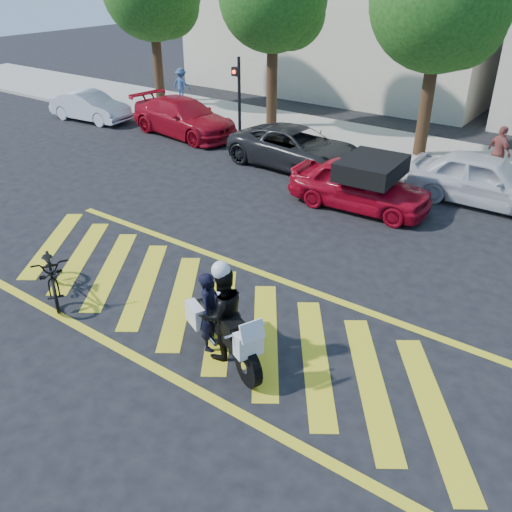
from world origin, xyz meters
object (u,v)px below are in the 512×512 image
Objects in this scene: parked_mid_left at (297,148)px; parked_mid_right at (485,180)px; officer_bike at (210,311)px; police_motorcycle at (224,329)px; bicycle at (52,273)px; parked_left at (184,117)px; parked_far_left at (90,106)px; officer_moto at (222,314)px; red_convertible at (360,185)px.

parked_mid_left is 6.16m from parked_mid_right.
police_motorcycle is at bearing -116.85° from officer_bike.
parked_left is (-5.99, 10.64, 0.18)m from bicycle.
parked_mid_right is (11.95, -0.19, 0.02)m from parked_left.
parked_far_left is 4.98m from parked_left.
police_motorcycle is at bearing 169.12° from parked_mid_right.
officer_moto is 10.06m from parked_mid_right.
officer_bike is at bearing -128.86° from parked_left.
parked_far_left is (-14.07, 1.82, -0.06)m from red_convertible.
bicycle is at bearing -58.19° from officer_moto.
police_motorcycle is (0.35, -0.04, -0.21)m from officer_bike.
parked_far_left is (-10.91, 9.88, 0.09)m from bicycle.
officer_moto reaches higher than officer_bike.
parked_mid_right is at bearing -83.01° from parked_mid_left.
bicycle is 12.22m from parked_left.
parked_left is at bearing -110.46° from officer_moto.
police_motorcycle is 10.04m from parked_mid_right.
parked_far_left is 0.88× the size of parked_mid_right.
bicycle is at bearing 79.08° from officer_bike.
red_convertible is 0.83× the size of parked_mid_left.
police_motorcycle is 7.56m from red_convertible.
red_convertible is 0.81× the size of parked_left.
parked_left is 11.95m from parked_mid_right.
officer_bike is at bearing -50.46° from bicycle.
parked_mid_right is at bearing -31.93° from officer_bike.
parked_mid_right reaches higher than police_motorcycle.
parked_left is (-9.86, 10.03, -0.06)m from officer_bike.
parked_mid_right is at bearing -165.85° from officer_moto.
red_convertible is at bearing 122.24° from police_motorcycle.
officer_moto is at bearing -175.13° from red_convertible.
police_motorcycle is at bearing -51.75° from bicycle.
red_convertible is (-1.05, 7.49, 0.12)m from police_motorcycle.
parked_mid_right is at bearing -84.26° from parked_left.
police_motorcycle is at bearing -126.97° from parked_far_left.
officer_moto is at bearing -116.56° from police_motorcycle.
bicycle reaches higher than police_motorcycle.
bicycle is at bearing -137.52° from parked_far_left.
police_motorcycle is 0.58× the size of parked_far_left.
officer_moto is 0.37× the size of parked_mid_left.
parked_left reaches higher than parked_mid_left.
officer_bike reaches higher than police_motorcycle.
parked_far_left is (-14.77, 9.26, -0.15)m from officer_bike.
parked_left is 1.02× the size of parked_mid_left.
parked_mid_left is at bearing -94.71° from parked_far_left.
officer_moto is (4.19, 0.56, 0.35)m from bicycle.
officer_moto is at bearing -127.05° from parked_far_left.
officer_moto reaches higher than parked_far_left.
officer_moto is at bearing -152.43° from parked_mid_left.
police_motorcycle is 10.40m from parked_mid_left.
officer_bike is at bearing -153.96° from parked_mid_left.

